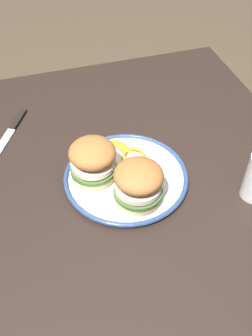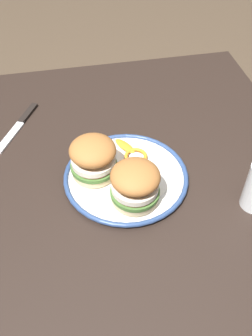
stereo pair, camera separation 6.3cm
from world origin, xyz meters
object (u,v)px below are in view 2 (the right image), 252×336
at_px(dining_table, 136,218).
at_px(dinner_plate, 126,177).
at_px(sandwich_half_left, 135,184).
at_px(sandwich_half_right, 93,157).
at_px(table_knife, 20,124).

relative_size(dining_table, dinner_plate, 3.88).
bearing_deg(sandwich_half_left, sandwich_half_right, 38.54).
height_order(dining_table, sandwich_half_right, sandwich_half_right).
relative_size(dinner_plate, sandwich_half_right, 1.96).
xyz_separation_m(dinner_plate, table_knife, (0.27, 0.26, -0.01)).
bearing_deg(table_knife, dinner_plate, -136.18).
distance_m(dining_table, sandwich_half_left, 0.17).
relative_size(sandwich_half_right, table_knife, 0.78).
xyz_separation_m(dining_table, sandwich_half_right, (0.08, 0.09, 0.17)).
distance_m(sandwich_half_right, table_knife, 0.31).
distance_m(dinner_plate, table_knife, 0.37).
bearing_deg(sandwich_half_right, sandwich_half_left, -141.46).
relative_size(sandwich_half_left, table_knife, 0.78).
distance_m(dining_table, table_knife, 0.43).
relative_size(dinner_plate, sandwich_half_left, 1.97).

